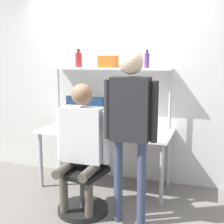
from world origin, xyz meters
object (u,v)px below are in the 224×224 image
Objects in this scene: office_chair at (85,186)px; storage_box at (108,62)px; laptop at (97,126)px; person_standing at (130,115)px; person_seated at (82,138)px; monitor at (85,109)px; bottle_red at (79,60)px; bottle_purple at (147,60)px; cell_phone at (119,134)px.

office_chair is 4.06× the size of storage_box.
person_standing is at bearing -48.45° from laptop.
office_chair is 0.56m from person_seated.
person_standing is (0.92, -1.00, 0.16)m from monitor.
monitor is 0.32× the size of person_standing.
laptop is at bearing -40.51° from bottle_red.
person_seated is 1.37m from bottle_purple.
cell_phone is (0.30, -0.05, -0.06)m from laptop.
laptop is at bearing 171.40° from cell_phone.
bottle_purple is (0.85, 0.05, 0.67)m from monitor.
laptop is 0.65m from person_seated.
storage_box is at bearing 84.77° from laptop.
monitor is 2.32× the size of bottle_red.
storage_box is (-0.27, 0.38, 0.87)m from cell_phone.
office_chair is 1.73m from bottle_purple.
bottle_purple is (0.48, 0.99, 0.81)m from person_seated.
bottle_purple is (0.25, 0.38, 0.89)m from cell_phone.
laptop is 1.48× the size of storage_box.
cell_phone is 0.62× the size of bottle_red.
storage_box reaches higher than cell_phone.
bottle_red is at bearing 155.08° from monitor.
person_standing is 7.66× the size of storage_box.
monitor is at bearing 111.31° from person_seated.
person_seated is at bearing -116.01° from bottle_purple.
monitor is at bearing -171.98° from storage_box.
office_chair is 1.02m from person_standing.
bottle_red reaches higher than office_chair.
monitor is 1.20m from office_chair.
laptop is 0.19× the size of person_standing.
storage_box is at bearing 8.02° from monitor.
bottle_purple is at bearing 63.32° from office_chair.
person_standing reaches higher than monitor.
laptop is at bearing -95.23° from storage_box.
bottle_purple is 0.99× the size of storage_box.
monitor is 3.76× the size of cell_phone.
person_seated is 1.36m from bottle_red.
monitor is 1.64× the size of laptop.
bottle_purple is at bearing 0.00° from bottle_red.
laptop is 0.24× the size of person_seated.
person_standing is at bearing -45.61° from bottle_red.
laptop reaches higher than cell_phone.
bottle_red reaches higher than cell_phone.
monitor is 1.36m from person_standing.
laptop is at bearing 96.17° from person_seated.
bottle_purple is at bearing 56.55° from cell_phone.
laptop reaches higher than office_chair.
office_chair reaches higher than cell_phone.
office_chair is at bearing -63.36° from bottle_red.
storage_box is at bearing 119.58° from person_standing.
office_chair is 0.66× the size of person_seated.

